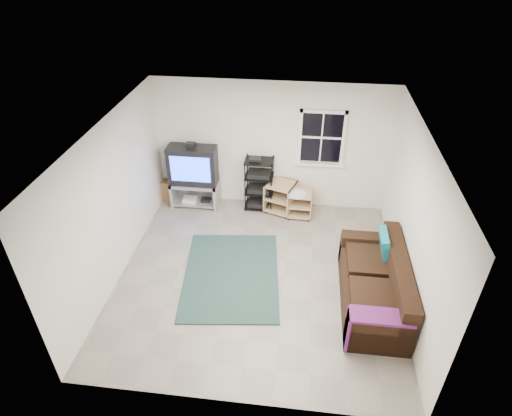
# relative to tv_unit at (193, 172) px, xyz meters

# --- Properties ---
(room) EXTENTS (4.60, 4.62, 4.60)m
(room) POSITION_rel_tv_unit_xyz_m (2.50, 0.23, 0.70)
(room) COLOR gray
(room) RESTS_ON ground
(tv_unit) EXTENTS (0.96, 0.48, 1.41)m
(tv_unit) POSITION_rel_tv_unit_xyz_m (0.00, 0.00, 0.00)
(tv_unit) COLOR #9D9DA4
(tv_unit) RESTS_ON ground
(av_rack) EXTENTS (0.56, 0.41, 1.13)m
(av_rack) POSITION_rel_tv_unit_xyz_m (1.33, 0.04, -0.29)
(av_rack) COLOR black
(av_rack) RESTS_ON ground
(side_table_left) EXTENTS (0.69, 0.69, 0.64)m
(side_table_left) POSITION_rel_tv_unit_xyz_m (1.79, 0.01, -0.44)
(side_table_left) COLOR tan
(side_table_left) RESTS_ON ground
(side_table_right) EXTENTS (0.50, 0.52, 0.56)m
(side_table_right) POSITION_rel_tv_unit_xyz_m (2.16, -0.12, -0.46)
(side_table_right) COLOR tan
(side_table_right) RESTS_ON ground
(sofa) EXTENTS (0.91, 2.05, 0.94)m
(sofa) POSITION_rel_tv_unit_xyz_m (3.41, -2.41, -0.44)
(sofa) COLOR black
(sofa) RESTS_ON ground
(shag_rug) EXTENTS (1.79, 2.31, 0.03)m
(shag_rug) POSITION_rel_tv_unit_xyz_m (1.10, -2.08, -0.76)
(shag_rug) COLOR black
(shag_rug) RESTS_ON ground
(paper_bag) EXTENTS (0.31, 0.21, 0.44)m
(paper_bag) POSITION_rel_tv_unit_xyz_m (-0.60, 0.11, -0.56)
(paper_bag) COLOR olive
(paper_bag) RESTS_ON ground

